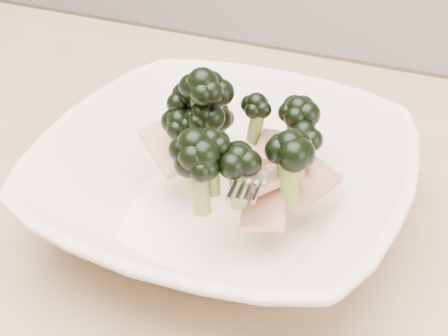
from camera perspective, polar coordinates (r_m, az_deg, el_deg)
The scene contains 2 objects.
dining_table at distance 0.58m, azimuth -13.56°, elevation -13.63°, with size 1.20×0.80×0.75m.
broccoli_dish at distance 0.49m, azimuth 0.01°, elevation -0.75°, with size 0.29×0.29×0.13m.
Camera 1 is at (0.26, -0.29, 1.08)m, focal length 50.00 mm.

